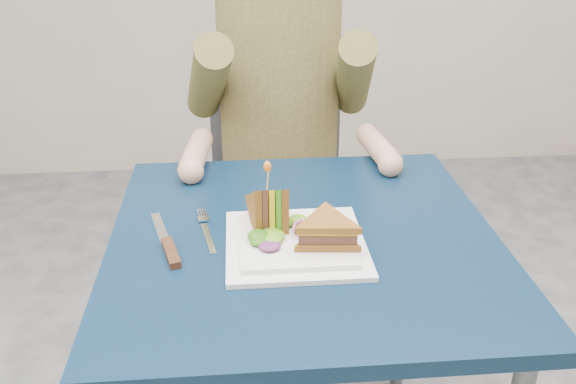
{
  "coord_description": "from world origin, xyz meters",
  "views": [
    {
      "loc": [
        -0.12,
        -1.02,
        1.33
      ],
      "look_at": [
        -0.03,
        0.0,
        0.82
      ],
      "focal_mm": 38.0,
      "sensor_mm": 36.0,
      "label": 1
    }
  ],
  "objects": [
    {
      "name": "table",
      "position": [
        0.0,
        0.0,
        0.65
      ],
      "size": [
        0.75,
        0.75,
        0.73
      ],
      "color": "black",
      "rests_on": "ground"
    },
    {
      "name": "onion_ring",
      "position": [
        -0.01,
        -0.04,
        0.77
      ],
      "size": [
        0.04,
        0.04,
        0.02
      ],
      "primitive_type": "torus",
      "rotation": [
        0.44,
        0.0,
        0.0
      ],
      "color": "#9E4C7A",
      "rests_on": "plate"
    },
    {
      "name": "knife",
      "position": [
        -0.26,
        -0.04,
        0.74
      ],
      "size": [
        0.08,
        0.22,
        0.02
      ],
      "color": "silver",
      "rests_on": "table"
    },
    {
      "name": "fork",
      "position": [
        -0.19,
        0.02,
        0.73
      ],
      "size": [
        0.05,
        0.18,
        0.01
      ],
      "color": "silver",
      "rests_on": "table"
    },
    {
      "name": "lettuce_spill",
      "position": [
        -0.02,
        -0.04,
        0.76
      ],
      "size": [
        0.15,
        0.13,
        0.02
      ],
      "primitive_type": null,
      "color": "#337A14",
      "rests_on": "plate"
    },
    {
      "name": "toothpick_frill",
      "position": [
        -0.07,
        -0.0,
        0.88
      ],
      "size": [
        0.01,
        0.01,
        0.02
      ],
      "primitive_type": "ellipsoid",
      "color": "orange",
      "rests_on": "sandwich_upright"
    },
    {
      "name": "plate",
      "position": [
        -0.02,
        -0.05,
        0.74
      ],
      "size": [
        0.26,
        0.26,
        0.02
      ],
      "color": "white",
      "rests_on": "table"
    },
    {
      "name": "toothpick",
      "position": [
        -0.07,
        -0.0,
        0.85
      ],
      "size": [
        0.01,
        0.01,
        0.06
      ],
      "primitive_type": "cylinder",
      "rotation": [
        0.14,
        0.07,
        0.0
      ],
      "color": "tan",
      "rests_on": "sandwich_upright"
    },
    {
      "name": "diner",
      "position": [
        -0.0,
        0.63,
        0.91
      ],
      "size": [
        0.54,
        0.59,
        0.74
      ],
      "color": "brown",
      "rests_on": "chair"
    },
    {
      "name": "sandwich_flat",
      "position": [
        0.03,
        -0.07,
        0.78
      ],
      "size": [
        0.15,
        0.15,
        0.05
      ],
      "color": "brown",
      "rests_on": "plate"
    },
    {
      "name": "sandwich_upright",
      "position": [
        -0.07,
        -0.0,
        0.78
      ],
      "size": [
        0.09,
        0.14,
        0.14
      ],
      "color": "brown",
      "rests_on": "plate"
    },
    {
      "name": "chair",
      "position": [
        0.0,
        0.75,
        0.54
      ],
      "size": [
        0.42,
        0.4,
        0.93
      ],
      "color": "#47474C",
      "rests_on": "ground"
    }
  ]
}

